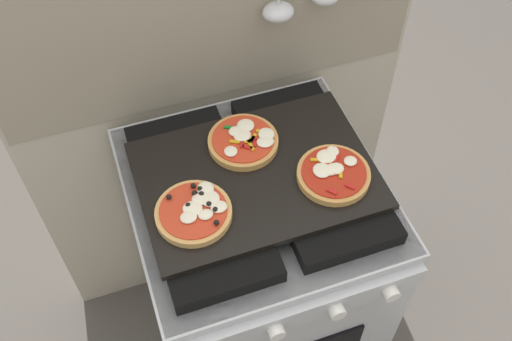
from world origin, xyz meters
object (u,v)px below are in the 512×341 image
Objects in this scene: pizza_right at (333,173)px; pizza_center at (245,140)px; baking_tray at (256,175)px; stove at (256,272)px; pizza_left at (195,211)px.

pizza_right and pizza_center have the same top height.
pizza_right is at bearing -22.34° from baking_tray.
pizza_right is 1.00× the size of pizza_center.
baking_tray is (0.00, 0.00, 0.46)m from stove.
pizza_center reaches higher than baking_tray.
stove is 1.67× the size of baking_tray.
pizza_right is at bearing -0.45° from pizza_left.
pizza_left reaches higher than stove.
baking_tray is 0.09m from pizza_center.
pizza_center is (0.17, 0.16, -0.00)m from pizza_left.
baking_tray is 3.21× the size of pizza_left.
pizza_left is at bearing -158.45° from baking_tray.
pizza_left is (-0.16, -0.06, 0.02)m from baking_tray.
stove is 5.36× the size of pizza_left.
stove is at bearing -92.41° from pizza_center.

